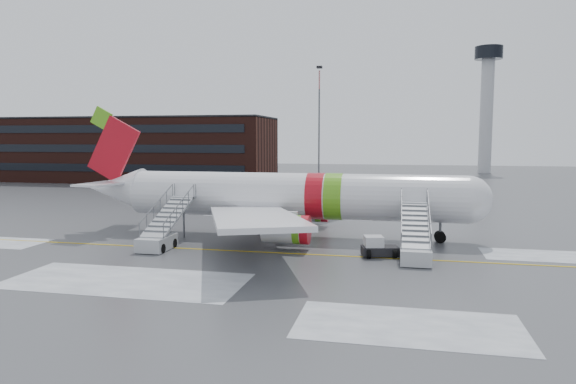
% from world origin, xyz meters
% --- Properties ---
extents(ground, '(260.00, 260.00, 0.00)m').
position_xyz_m(ground, '(0.00, 0.00, 0.00)').
color(ground, '#494C4F').
rests_on(ground, ground).
extents(airliner, '(35.03, 32.97, 11.18)m').
position_xyz_m(airliner, '(-0.13, 5.43, 3.42)').
color(airliner, white).
rests_on(airliner, ground).
extents(airstair_fwd, '(2.05, 7.70, 3.48)m').
position_xyz_m(airstair_fwd, '(10.67, -1.11, 1.06)').
color(airstair_fwd, '#AFB2B7').
rests_on(airstair_fwd, ground).
extents(airstair_aft, '(2.05, 7.70, 3.48)m').
position_xyz_m(airstair_aft, '(-8.06, -1.11, 1.06)').
color(airstair_aft, '#ADAFB4').
rests_on(airstair_aft, ground).
extents(pushback_tug, '(2.77, 2.31, 1.45)m').
position_xyz_m(pushback_tug, '(8.12, -0.58, 0.64)').
color(pushback_tug, black).
rests_on(pushback_tug, ground).
extents(terminal_building, '(62.00, 16.11, 12.30)m').
position_xyz_m(terminal_building, '(-45.00, 54.98, 6.20)').
color(terminal_building, '#3F1E16').
rests_on(terminal_building, ground).
extents(control_tower, '(6.40, 6.40, 30.00)m').
position_xyz_m(control_tower, '(30.00, 95.00, 18.75)').
color(control_tower, '#B2B5BA').
rests_on(control_tower, ground).
extents(light_mast_far_n, '(1.20, 1.20, 24.25)m').
position_xyz_m(light_mast_far_n, '(-8.00, 78.00, 13.84)').
color(light_mast_far_n, '#595B60').
rests_on(light_mast_far_n, ground).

